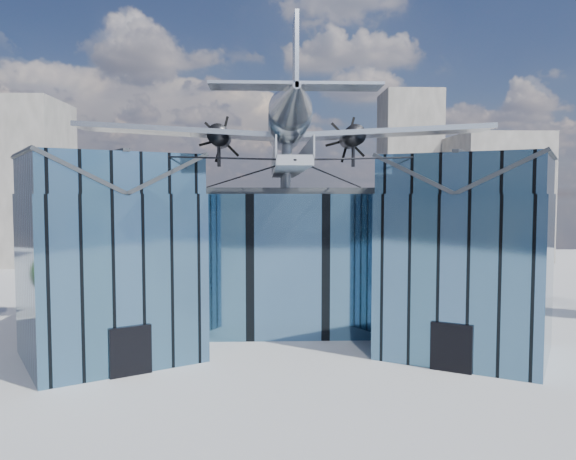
{
  "coord_description": "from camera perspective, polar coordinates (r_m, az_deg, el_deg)",
  "views": [
    {
      "loc": [
        -1.35,
        -33.58,
        9.5
      ],
      "look_at": [
        0.0,
        2.0,
        7.2
      ],
      "focal_mm": 35.0,
      "sensor_mm": 36.0,
      "label": 1
    }
  ],
  "objects": [
    {
      "name": "bg_towers",
      "position": [
        84.12,
        -0.26,
        4.04
      ],
      "size": [
        77.0,
        24.5,
        26.0
      ],
      "color": "gray",
      "rests_on": "ground"
    },
    {
      "name": "museum",
      "position": [
        39.62,
        -0.21,
        -2.04
      ],
      "size": [
        32.88,
        24.5,
        17.6
      ],
      "color": "#436A8A",
      "rests_on": "ground"
    },
    {
      "name": "ground_plane",
      "position": [
        34.93,
        0.13,
        -12.09
      ],
      "size": [
        120.0,
        120.0,
        0.0
      ],
      "primitive_type": "plane",
      "color": "gray"
    }
  ]
}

